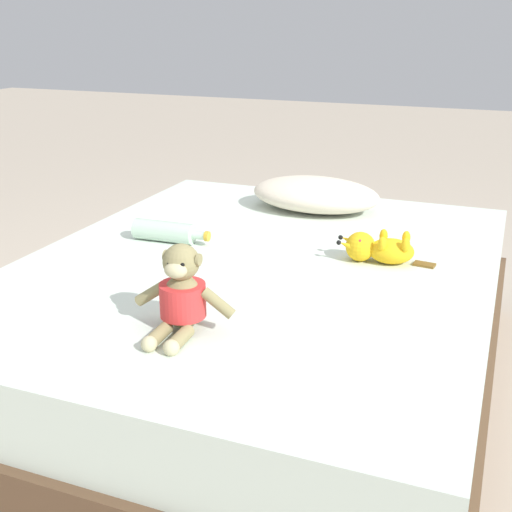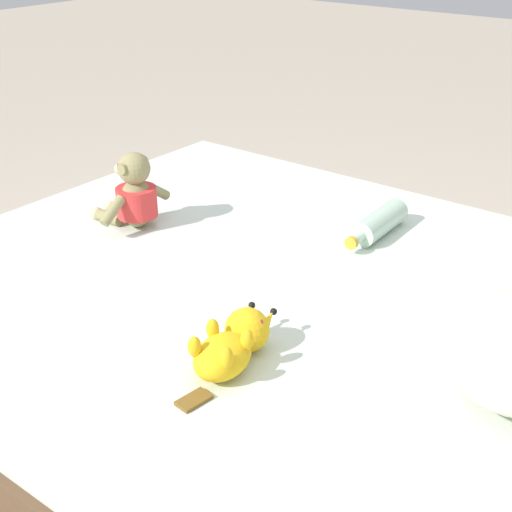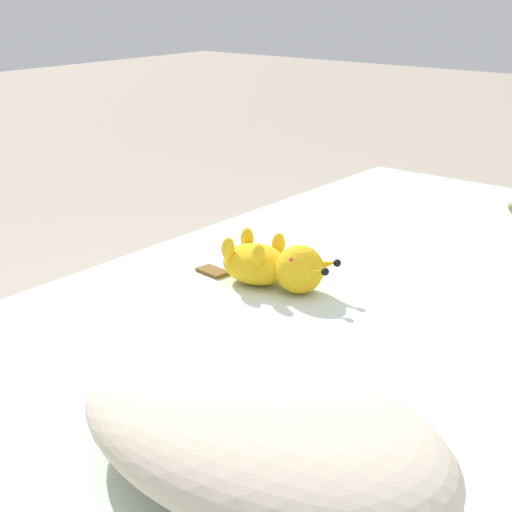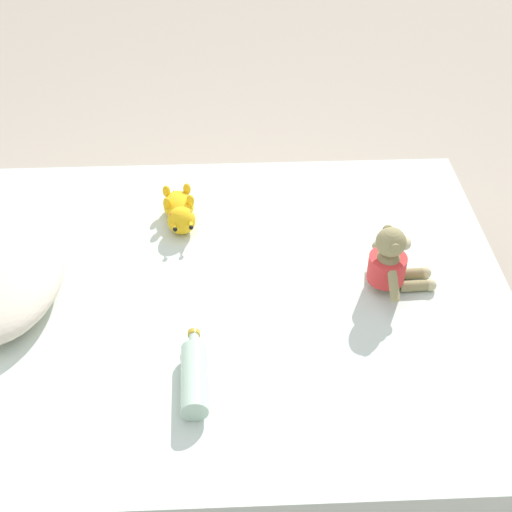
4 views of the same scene
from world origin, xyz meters
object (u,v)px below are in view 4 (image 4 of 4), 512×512
at_px(pillow, 7,282).
at_px(glass_bottle, 194,377).
at_px(bed, 220,342).
at_px(plush_monkey, 390,263).
at_px(plush_yellow_creature, 180,211).

xyz_separation_m(pillow, glass_bottle, (-0.38, -0.60, -0.03)).
xyz_separation_m(bed, plush_monkey, (0.00, -0.55, 0.34)).
bearing_deg(pillow, plush_monkey, -89.60).
distance_m(plush_yellow_creature, glass_bottle, 0.77).
xyz_separation_m(pillow, plush_yellow_creature, (0.38, -0.53, -0.02)).
relative_size(plush_monkey, glass_bottle, 0.97).
bearing_deg(bed, glass_bottle, 170.57).
height_order(bed, pillow, pillow).
bearing_deg(plush_monkey, plush_yellow_creature, 61.65).
relative_size(plush_yellow_creature, glass_bottle, 1.11).
distance_m(bed, pillow, 0.73).
xyz_separation_m(bed, plush_yellow_creature, (0.38, 0.14, 0.29)).
bearing_deg(pillow, plush_yellow_creature, -54.11).
relative_size(bed, glass_bottle, 6.66).
bearing_deg(plush_yellow_creature, bed, -160.11).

